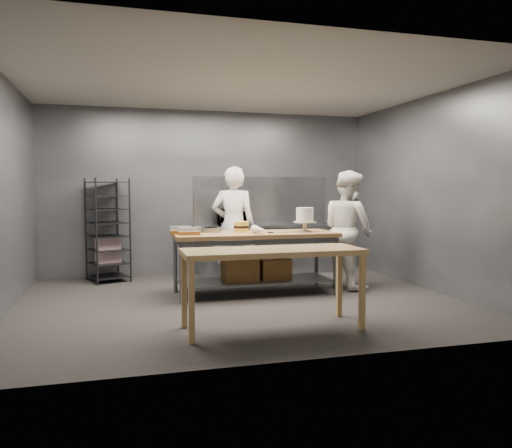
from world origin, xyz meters
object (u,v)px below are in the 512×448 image
at_px(speed_rack, 108,231).
at_px(frosted_cake_stand, 305,217).
at_px(chef_right, 348,229).
at_px(near_counter, 273,257).
at_px(chef_behind, 233,226).
at_px(microwave, 234,217).
at_px(work_table, 255,256).
at_px(layer_cake, 241,227).

xyz_separation_m(speed_rack, frosted_cake_stand, (2.88, -1.78, 0.30)).
bearing_deg(chef_right, near_counter, 123.98).
height_order(chef_behind, microwave, chef_behind).
xyz_separation_m(chef_behind, chef_right, (1.71, -0.70, -0.04)).
distance_m(speed_rack, chef_behind, 2.18).
xyz_separation_m(work_table, microwave, (0.08, 1.75, 0.48)).
height_order(work_table, microwave, microwave).
bearing_deg(speed_rack, layer_cake, -38.77).
height_order(work_table, layer_cake, layer_cake).
relative_size(work_table, layer_cake, 10.76).
bearing_deg(chef_behind, near_counter, 102.96).
relative_size(frosted_cake_stand, layer_cake, 1.64).
bearing_deg(speed_rack, chef_right, -23.13).
distance_m(chef_behind, chef_right, 1.84).
bearing_deg(microwave, work_table, -92.53).
xyz_separation_m(chef_behind, microwave, (0.22, 0.96, 0.09)).
height_order(microwave, frosted_cake_stand, frosted_cake_stand).
relative_size(work_table, chef_behind, 1.24).
relative_size(work_table, speed_rack, 1.37).
relative_size(chef_behind, chef_right, 1.04).
bearing_deg(speed_rack, frosted_cake_stand, -31.68).
xyz_separation_m(near_counter, frosted_cake_stand, (1.05, 1.75, 0.34)).
distance_m(speed_rack, frosted_cake_stand, 3.40).
distance_m(speed_rack, microwave, 2.22).
bearing_deg(near_counter, work_table, 80.81).
xyz_separation_m(chef_behind, frosted_cake_stand, (0.89, -0.90, 0.19)).
relative_size(speed_rack, frosted_cake_stand, 4.78).
relative_size(microwave, layer_cake, 2.43).
relative_size(speed_rack, layer_cake, 7.85).
relative_size(chef_right, frosted_cake_stand, 5.06).
bearing_deg(near_counter, chef_behind, 86.69).
bearing_deg(chef_behind, work_table, 116.78).
relative_size(work_table, microwave, 4.43).
bearing_deg(microwave, chef_behind, -103.17).
relative_size(near_counter, layer_cake, 8.97).
relative_size(near_counter, speed_rack, 1.14).
xyz_separation_m(chef_right, layer_cake, (-1.74, 0.01, 0.07)).
relative_size(near_counter, frosted_cake_stand, 5.47).
xyz_separation_m(chef_right, microwave, (-1.48, 1.66, 0.12)).
xyz_separation_m(speed_rack, chef_right, (3.69, -1.58, 0.07)).
bearing_deg(chef_behind, microwave, -86.91).
height_order(chef_behind, layer_cake, chef_behind).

